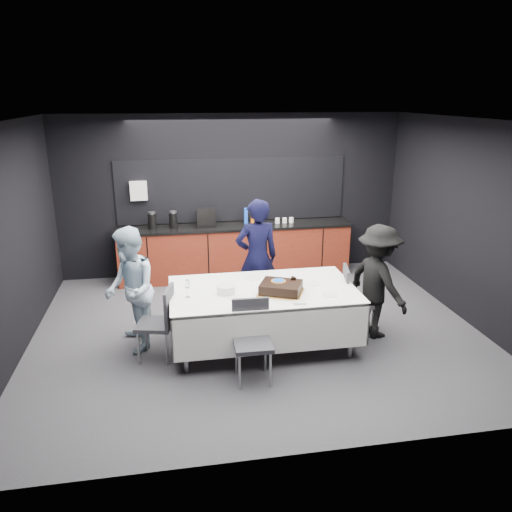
{
  "coord_description": "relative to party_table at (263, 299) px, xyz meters",
  "views": [
    {
      "loc": [
        -1.09,
        -6.11,
        3.11
      ],
      "look_at": [
        0.0,
        0.1,
        1.05
      ],
      "focal_mm": 35.0,
      "sensor_mm": 36.0,
      "label": 1
    }
  ],
  "objects": [
    {
      "name": "ground",
      "position": [
        0.0,
        0.4,
        -0.64
      ],
      "size": [
        6.0,
        6.0,
        0.0
      ],
      "primitive_type": "plane",
      "color": "#414045",
      "rests_on": "ground"
    },
    {
      "name": "room_shell",
      "position": [
        0.0,
        0.4,
        1.22
      ],
      "size": [
        6.04,
        5.04,
        2.82
      ],
      "color": "white",
      "rests_on": "ground"
    },
    {
      "name": "kitchenette",
      "position": [
        -0.02,
        2.62,
        -0.1
      ],
      "size": [
        4.1,
        0.64,
        2.05
      ],
      "color": "#5C1B0E",
      "rests_on": "ground"
    },
    {
      "name": "party_table",
      "position": [
        0.0,
        0.0,
        0.0
      ],
      "size": [
        2.32,
        1.32,
        0.78
      ],
      "color": "#99999E",
      "rests_on": "ground"
    },
    {
      "name": "cake_assembly",
      "position": [
        0.19,
        -0.17,
        0.2
      ],
      "size": [
        0.65,
        0.6,
        0.17
      ],
      "color": "gold",
      "rests_on": "party_table"
    },
    {
      "name": "plate_stack",
      "position": [
        -0.47,
        -0.06,
        0.19
      ],
      "size": [
        0.23,
        0.23,
        0.1
      ],
      "primitive_type": "cylinder",
      "color": "white",
      "rests_on": "party_table"
    },
    {
      "name": "loose_plate_near",
      "position": [
        -0.39,
        -0.26,
        0.14
      ],
      "size": [
        0.18,
        0.18,
        0.01
      ],
      "primitive_type": "cylinder",
      "color": "white",
      "rests_on": "party_table"
    },
    {
      "name": "loose_plate_right_a",
      "position": [
        0.65,
        0.07,
        0.14
      ],
      "size": [
        0.2,
        0.2,
        0.01
      ],
      "primitive_type": "cylinder",
      "color": "white",
      "rests_on": "party_table"
    },
    {
      "name": "loose_plate_right_b",
      "position": [
        0.76,
        -0.34,
        0.14
      ],
      "size": [
        0.19,
        0.19,
        0.01
      ],
      "primitive_type": "cylinder",
      "color": "white",
      "rests_on": "party_table"
    },
    {
      "name": "loose_plate_far",
      "position": [
        -0.06,
        0.4,
        0.14
      ],
      "size": [
        0.22,
        0.22,
        0.01
      ],
      "primitive_type": "cylinder",
      "color": "white",
      "rests_on": "party_table"
    },
    {
      "name": "fork_pile",
      "position": [
        0.34,
        -0.53,
        0.15
      ],
      "size": [
        0.15,
        0.11,
        0.02
      ],
      "primitive_type": "cube",
      "rotation": [
        0.0,
        0.0,
        -0.1
      ],
      "color": "white",
      "rests_on": "party_table"
    },
    {
      "name": "champagne_flute",
      "position": [
        -0.94,
        -0.12,
        0.3
      ],
      "size": [
        0.06,
        0.06,
        0.22
      ],
      "color": "white",
      "rests_on": "party_table"
    },
    {
      "name": "chair_left",
      "position": [
        -1.27,
        -0.13,
        -0.11
      ],
      "size": [
        0.5,
        0.5,
        0.92
      ],
      "color": "#333338",
      "rests_on": "ground"
    },
    {
      "name": "chair_right",
      "position": [
        1.26,
        0.15,
        -0.11
      ],
      "size": [
        0.5,
        0.5,
        0.92
      ],
      "color": "#333338",
      "rests_on": "ground"
    },
    {
      "name": "chair_near",
      "position": [
        -0.26,
        -0.73,
        -0.11
      ],
      "size": [
        0.43,
        0.43,
        0.92
      ],
      "color": "#333338",
      "rests_on": "ground"
    },
    {
      "name": "person_center",
      "position": [
        0.1,
        0.97,
        0.22
      ],
      "size": [
        0.68,
        0.49,
        1.73
      ],
      "primitive_type": "imported",
      "rotation": [
        0.0,
        0.0,
        3.27
      ],
      "color": "black",
      "rests_on": "ground"
    },
    {
      "name": "person_left",
      "position": [
        -1.63,
        0.21,
        0.15
      ],
      "size": [
        0.74,
        0.87,
        1.58
      ],
      "primitive_type": "imported",
      "rotation": [
        0.0,
        0.0,
        -1.38
      ],
      "color": "#ABC4D7",
      "rests_on": "ground"
    },
    {
      "name": "person_right",
      "position": [
        1.54,
        0.03,
        0.12
      ],
      "size": [
        0.86,
        1.12,
        1.52
      ],
      "primitive_type": "imported",
      "rotation": [
        0.0,
        0.0,
        1.91
      ],
      "color": "black",
      "rests_on": "ground"
    }
  ]
}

